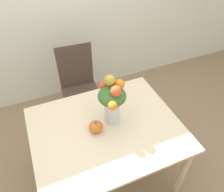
# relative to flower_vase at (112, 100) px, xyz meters

# --- Properties ---
(ground_plane) EXTENTS (12.00, 12.00, 0.00)m
(ground_plane) POSITION_rel_flower_vase_xyz_m (-0.08, -0.07, -0.96)
(ground_plane) COLOR #8E7556
(dining_table) EXTENTS (1.22, 0.99, 0.72)m
(dining_table) POSITION_rel_flower_vase_xyz_m (-0.08, -0.07, -0.33)
(dining_table) COLOR beige
(dining_table) RESTS_ON ground_plane
(flower_vase) EXTENTS (0.23, 0.31, 0.44)m
(flower_vase) POSITION_rel_flower_vase_xyz_m (0.00, 0.00, 0.00)
(flower_vase) COLOR silver
(flower_vase) RESTS_ON dining_table
(pumpkin) EXTENTS (0.12, 0.12, 0.11)m
(pumpkin) POSITION_rel_flower_vase_xyz_m (-0.17, -0.06, -0.19)
(pumpkin) COLOR orange
(pumpkin) RESTS_ON dining_table
(dining_chair_near_window) EXTENTS (0.45, 0.45, 0.99)m
(dining_chair_near_window) POSITION_rel_flower_vase_xyz_m (-0.08, 0.79, -0.46)
(dining_chair_near_window) COLOR #47382D
(dining_chair_near_window) RESTS_ON ground_plane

